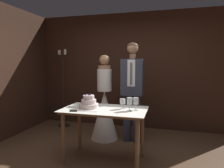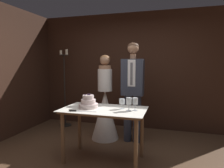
# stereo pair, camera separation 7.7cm
# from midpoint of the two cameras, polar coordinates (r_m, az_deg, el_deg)

# --- Properties ---
(wall_back) EXTENTS (4.76, 0.12, 2.64)m
(wall_back) POSITION_cam_midpoint_polar(r_m,az_deg,el_deg) (4.69, 5.56, 3.76)
(wall_back) COLOR #382116
(wall_back) RESTS_ON ground_plane
(cake_table) EXTENTS (1.27, 0.74, 0.81)m
(cake_table) POSITION_cam_midpoint_polar(r_m,az_deg,el_deg) (3.06, -2.92, -9.10)
(cake_table) COLOR brown
(cake_table) RESTS_ON ground_plane
(tiered_cake) EXTENTS (0.30, 0.30, 0.22)m
(tiered_cake) POSITION_cam_midpoint_polar(r_m,az_deg,el_deg) (3.10, -7.37, -5.42)
(tiered_cake) COLOR beige
(tiered_cake) RESTS_ON cake_table
(cake_knife) EXTENTS (0.38, 0.12, 0.02)m
(cake_knife) POSITION_cam_midpoint_polar(r_m,az_deg,el_deg) (2.90, -10.42, -7.65)
(cake_knife) COLOR silver
(cake_knife) RESTS_ON cake_table
(wine_glass_near) EXTENTS (0.08, 0.08, 0.15)m
(wine_glass_near) POSITION_cam_midpoint_polar(r_m,az_deg,el_deg) (3.02, 2.31, -5.14)
(wine_glass_near) COLOR silver
(wine_glass_near) RESTS_ON cake_table
(wine_glass_middle) EXTENTS (0.08, 0.08, 0.19)m
(wine_glass_middle) POSITION_cam_midpoint_polar(r_m,az_deg,el_deg) (2.90, 4.31, -5.04)
(wine_glass_middle) COLOR silver
(wine_glass_middle) RESTS_ON cake_table
(wine_glass_far) EXTENTS (0.08, 0.08, 0.19)m
(wine_glass_far) POSITION_cam_midpoint_polar(r_m,az_deg,el_deg) (2.93, 6.09, -4.93)
(wine_glass_far) COLOR silver
(wine_glass_far) RESTS_ON cake_table
(bride) EXTENTS (0.54, 0.54, 1.65)m
(bride) POSITION_cam_midpoint_polar(r_m,az_deg,el_deg) (3.97, -2.72, -7.05)
(bride) COLOR white
(bride) RESTS_ON ground_plane
(groom) EXTENTS (0.40, 0.25, 1.87)m
(groom) POSITION_cam_midpoint_polar(r_m,az_deg,el_deg) (3.76, 5.21, -0.93)
(groom) COLOR #333847
(groom) RESTS_ON ground_plane
(candle_stand) EXTENTS (0.28, 0.28, 1.82)m
(candle_stand) POSITION_cam_midpoint_polar(r_m,az_deg,el_deg) (4.87, -14.21, -2.09)
(candle_stand) COLOR black
(candle_stand) RESTS_ON ground_plane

